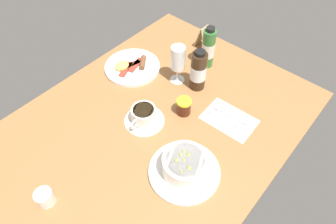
{
  "coord_description": "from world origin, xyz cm",
  "views": [
    {
      "loc": [
        -46.06,
        -45.87,
        82.94
      ],
      "look_at": [
        2.24,
        -3.71,
        6.35
      ],
      "focal_mm": 31.92,
      "sensor_mm": 36.0,
      "label": 1
    }
  ],
  "objects_px": {
    "cutlery_setting": "(228,118)",
    "sauce_bottle_brown": "(199,71)",
    "porridge_bowl": "(185,166)",
    "jam_jar": "(184,107)",
    "creamer_jug": "(45,197)",
    "sauce_bottle_green": "(208,48)",
    "breakfast_plate": "(132,67)",
    "wine_glass": "(178,59)",
    "coffee_cup": "(144,116)",
    "menu_card": "(204,37)"
  },
  "relations": [
    {
      "from": "cutlery_setting",
      "to": "breakfast_plate",
      "type": "xyz_separation_m",
      "value": [
        -0.04,
        0.45,
        0.01
      ]
    },
    {
      "from": "menu_card",
      "to": "wine_glass",
      "type": "bearing_deg",
      "value": -167.83
    },
    {
      "from": "creamer_jug",
      "to": "sauce_bottle_brown",
      "type": "xyz_separation_m",
      "value": [
        0.66,
        -0.04,
        0.05
      ]
    },
    {
      "from": "sauce_bottle_green",
      "to": "breakfast_plate",
      "type": "bearing_deg",
      "value": 135.87
    },
    {
      "from": "cutlery_setting",
      "to": "menu_card",
      "type": "height_order",
      "value": "menu_card"
    },
    {
      "from": "coffee_cup",
      "to": "sauce_bottle_brown",
      "type": "distance_m",
      "value": 0.27
    },
    {
      "from": "breakfast_plate",
      "to": "menu_card",
      "type": "height_order",
      "value": "menu_card"
    },
    {
      "from": "wine_glass",
      "to": "porridge_bowl",
      "type": "bearing_deg",
      "value": -137.05
    },
    {
      "from": "creamer_jug",
      "to": "breakfast_plate",
      "type": "distance_m",
      "value": 0.61
    },
    {
      "from": "menu_card",
      "to": "cutlery_setting",
      "type": "bearing_deg",
      "value": -130.41
    },
    {
      "from": "coffee_cup",
      "to": "sauce_bottle_green",
      "type": "height_order",
      "value": "sauce_bottle_green"
    },
    {
      "from": "sauce_bottle_green",
      "to": "breakfast_plate",
      "type": "xyz_separation_m",
      "value": [
        -0.22,
        0.22,
        -0.07
      ]
    },
    {
      "from": "porridge_bowl",
      "to": "cutlery_setting",
      "type": "bearing_deg",
      "value": 3.51
    },
    {
      "from": "coffee_cup",
      "to": "menu_card",
      "type": "height_order",
      "value": "menu_card"
    },
    {
      "from": "creamer_jug",
      "to": "wine_glass",
      "type": "height_order",
      "value": "wine_glass"
    },
    {
      "from": "porridge_bowl",
      "to": "sauce_bottle_brown",
      "type": "bearing_deg",
      "value": 31.18
    },
    {
      "from": "porridge_bowl",
      "to": "jam_jar",
      "type": "relative_size",
      "value": 3.56
    },
    {
      "from": "porridge_bowl",
      "to": "cutlery_setting",
      "type": "height_order",
      "value": "porridge_bowl"
    },
    {
      "from": "sauce_bottle_brown",
      "to": "menu_card",
      "type": "bearing_deg",
      "value": 32.5
    },
    {
      "from": "wine_glass",
      "to": "cutlery_setting",
      "type": "bearing_deg",
      "value": -97.16
    },
    {
      "from": "jam_jar",
      "to": "breakfast_plate",
      "type": "xyz_separation_m",
      "value": [
        0.04,
        0.31,
        -0.02
      ]
    },
    {
      "from": "coffee_cup",
      "to": "menu_card",
      "type": "relative_size",
      "value": 1.39
    },
    {
      "from": "jam_jar",
      "to": "breakfast_plate",
      "type": "bearing_deg",
      "value": 82.09
    },
    {
      "from": "sauce_bottle_brown",
      "to": "menu_card",
      "type": "distance_m",
      "value": 0.25
    },
    {
      "from": "cutlery_setting",
      "to": "creamer_jug",
      "type": "relative_size",
      "value": 3.06
    },
    {
      "from": "jam_jar",
      "to": "menu_card",
      "type": "xyz_separation_m",
      "value": [
        0.35,
        0.18,
        0.02
      ]
    },
    {
      "from": "sauce_bottle_green",
      "to": "porridge_bowl",
      "type": "bearing_deg",
      "value": -151.13
    },
    {
      "from": "wine_glass",
      "to": "sauce_bottle_green",
      "type": "xyz_separation_m",
      "value": [
        0.15,
        -0.03,
        -0.02
      ]
    },
    {
      "from": "cutlery_setting",
      "to": "wine_glass",
      "type": "bearing_deg",
      "value": 82.84
    },
    {
      "from": "sauce_bottle_brown",
      "to": "breakfast_plate",
      "type": "xyz_separation_m",
      "value": [
        -0.09,
        0.27,
        -0.07
      ]
    },
    {
      "from": "porridge_bowl",
      "to": "sauce_bottle_green",
      "type": "distance_m",
      "value": 0.52
    },
    {
      "from": "porridge_bowl",
      "to": "cutlery_setting",
      "type": "xyz_separation_m",
      "value": [
        0.27,
        0.02,
        -0.03
      ]
    },
    {
      "from": "wine_glass",
      "to": "creamer_jug",
      "type": "bearing_deg",
      "value": -176.35
    },
    {
      "from": "breakfast_plate",
      "to": "wine_glass",
      "type": "bearing_deg",
      "value": -68.69
    },
    {
      "from": "cutlery_setting",
      "to": "sauce_bottle_brown",
      "type": "xyz_separation_m",
      "value": [
        0.06,
        0.18,
        0.08
      ]
    },
    {
      "from": "wine_glass",
      "to": "jam_jar",
      "type": "height_order",
      "value": "wine_glass"
    },
    {
      "from": "breakfast_plate",
      "to": "creamer_jug",
      "type": "bearing_deg",
      "value": -158.28
    },
    {
      "from": "coffee_cup",
      "to": "cutlery_setting",
      "type": "bearing_deg",
      "value": -46.79
    },
    {
      "from": "cutlery_setting",
      "to": "jam_jar",
      "type": "bearing_deg",
      "value": 120.33
    },
    {
      "from": "sauce_bottle_brown",
      "to": "breakfast_plate",
      "type": "bearing_deg",
      "value": 109.37
    },
    {
      "from": "jam_jar",
      "to": "creamer_jug",
      "type": "bearing_deg",
      "value": 170.69
    },
    {
      "from": "cutlery_setting",
      "to": "sauce_bottle_green",
      "type": "height_order",
      "value": "sauce_bottle_green"
    },
    {
      "from": "coffee_cup",
      "to": "breakfast_plate",
      "type": "xyz_separation_m",
      "value": [
        0.17,
        0.23,
        -0.02
      ]
    },
    {
      "from": "wine_glass",
      "to": "breakfast_plate",
      "type": "height_order",
      "value": "wine_glass"
    },
    {
      "from": "porridge_bowl",
      "to": "coffee_cup",
      "type": "xyz_separation_m",
      "value": [
        0.06,
        0.23,
        -0.01
      ]
    },
    {
      "from": "creamer_jug",
      "to": "wine_glass",
      "type": "relative_size",
      "value": 0.38
    },
    {
      "from": "coffee_cup",
      "to": "sauce_bottle_brown",
      "type": "bearing_deg",
      "value": -8.23
    },
    {
      "from": "creamer_jug",
      "to": "sauce_bottle_brown",
      "type": "relative_size",
      "value": 0.35
    },
    {
      "from": "creamer_jug",
      "to": "sauce_bottle_brown",
      "type": "distance_m",
      "value": 0.66
    },
    {
      "from": "creamer_jug",
      "to": "sauce_bottle_green",
      "type": "distance_m",
      "value": 0.79
    }
  ]
}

